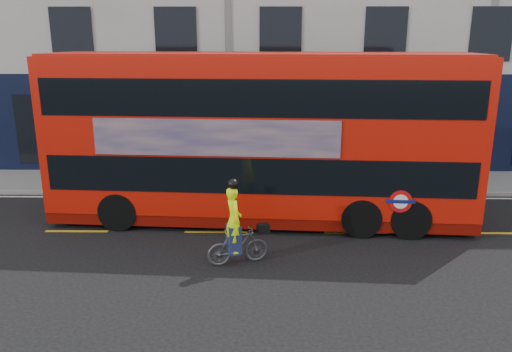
{
  "coord_description": "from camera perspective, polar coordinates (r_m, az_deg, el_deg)",
  "views": [
    {
      "loc": [
        1.32,
        -11.79,
        5.35
      ],
      "look_at": [
        1.15,
        1.37,
        1.7
      ],
      "focal_mm": 35.0,
      "sensor_mm": 36.0,
      "label": 1
    }
  ],
  "objects": [
    {
      "name": "ground",
      "position": [
        13.01,
        -5.21,
        -8.86
      ],
      "size": [
        120.0,
        120.0,
        0.0
      ],
      "primitive_type": "plane",
      "color": "black",
      "rests_on": "ground"
    },
    {
      "name": "pavement",
      "position": [
        19.08,
        -3.26,
        -0.64
      ],
      "size": [
        60.0,
        3.0,
        0.12
      ],
      "primitive_type": "cube",
      "color": "gray",
      "rests_on": "ground"
    },
    {
      "name": "kerb",
      "position": [
        17.65,
        -3.59,
        -1.97
      ],
      "size": [
        60.0,
        0.12,
        0.13
      ],
      "primitive_type": "cube",
      "color": "gray",
      "rests_on": "ground"
    },
    {
      "name": "road_edge_line",
      "position": [
        17.38,
        -3.66,
        -2.46
      ],
      "size": [
        58.0,
        0.1,
        0.01
      ],
      "primitive_type": "cube",
      "color": "silver",
      "rests_on": "ground"
    },
    {
      "name": "lane_dashes",
      "position": [
        14.38,
        -4.61,
        -6.39
      ],
      "size": [
        58.0,
        0.12,
        0.01
      ],
      "primitive_type": null,
      "color": "gold",
      "rests_on": "ground"
    },
    {
      "name": "bus",
      "position": [
        14.71,
        0.68,
        4.47
      ],
      "size": [
        12.43,
        3.56,
        4.95
      ],
      "rotation": [
        0.0,
        0.0,
        -0.06
      ],
      "color": "red",
      "rests_on": "ground"
    },
    {
      "name": "cyclist",
      "position": [
        12.15,
        -2.24,
        -6.82
      ],
      "size": [
        1.59,
        0.88,
        2.18
      ],
      "rotation": [
        0.0,
        0.0,
        0.31
      ],
      "color": "#4B4E51",
      "rests_on": "ground"
    }
  ]
}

